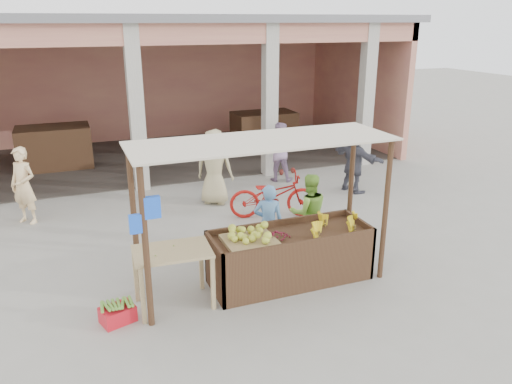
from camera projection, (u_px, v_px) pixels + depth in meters
name	position (u px, v px, depth m)	size (l,w,h in m)	color
ground	(261.00, 285.00, 8.07)	(60.00, 60.00, 0.00)	gray
market_building	(153.00, 68.00, 15.06)	(14.40, 6.40, 4.20)	tan
fruit_stall	(290.00, 258.00, 8.11)	(2.60, 0.95, 0.80)	#452F1B
stall_awning	(260.00, 167.00, 7.47)	(4.09, 1.35, 2.39)	#452F1B
banana_heap	(337.00, 223.00, 8.18)	(1.13, 0.62, 0.21)	yellow
melon_tray	(249.00, 237.00, 7.70)	(0.79, 0.69, 0.21)	olive
berry_heap	(276.00, 235.00, 7.83)	(0.46, 0.38, 0.15)	maroon
side_table	(173.00, 259.00, 7.27)	(1.16, 0.81, 0.90)	tan
papaya_pile	(172.00, 244.00, 7.19)	(0.72, 0.41, 0.21)	#4F882C
red_crate	(118.00, 314.00, 7.06)	(0.46, 0.33, 0.24)	red
plantain_bundle	(117.00, 305.00, 7.01)	(0.38, 0.26, 0.08)	#609536
produce_sacks	(287.00, 163.00, 13.78)	(0.85, 0.53, 0.65)	maroon
vendor_blue	(268.00, 221.00, 8.66)	(0.57, 0.42, 1.52)	#5D94CC
vendor_green	(309.00, 210.00, 9.10)	(0.74, 0.43, 1.54)	#8BC843
motorcycle	(273.00, 194.00, 10.72)	(1.97, 0.68, 1.03)	#A2140F
shopper_c	(214.00, 163.00, 11.39)	(0.93, 0.61, 1.94)	tan
shopper_d	(354.00, 157.00, 12.23)	(1.63, 0.67, 1.76)	#444450
shopper_e	(23.00, 184.00, 10.32)	(0.63, 0.48, 1.70)	#F8D094
shopper_f	(279.00, 149.00, 13.08)	(0.83, 0.48, 1.71)	#987A9F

